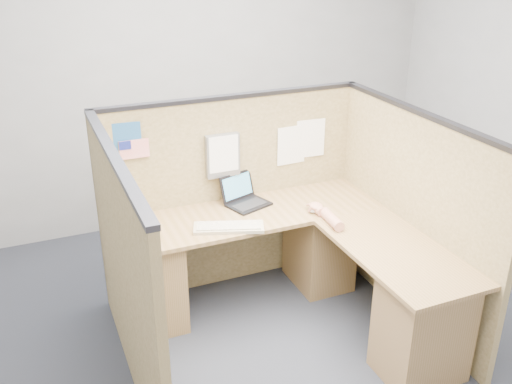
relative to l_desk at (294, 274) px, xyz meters
name	(u,v)px	position (x,y,z in m)	size (l,w,h in m)	color
floor	(287,350)	(-0.18, -0.29, -0.39)	(5.00, 5.00, 0.00)	black
wall_back	(183,77)	(-0.18, 1.96, 1.01)	(5.00, 5.00, 0.00)	gray
cubicle_partitions	(263,223)	(-0.18, 0.14, 0.38)	(2.06, 1.83, 1.53)	brown
l_desk	(294,274)	(0.00, 0.00, 0.00)	(1.95, 1.75, 0.73)	brown
laptop	(246,196)	(-0.14, 0.56, 0.39)	(0.35, 0.37, 0.21)	black
keyboard	(229,227)	(-0.41, 0.21, 0.35)	(0.51, 0.31, 0.03)	tan
mouse	(316,209)	(0.27, 0.21, 0.36)	(0.11, 0.07, 0.05)	#B5B5BA
hand_forearm	(327,215)	(0.28, 0.07, 0.38)	(0.11, 0.40, 0.08)	tan
blue_poster	(127,140)	(-0.96, 0.68, 0.90)	(0.19, 0.00, 0.25)	#1F5492
american_flag	(131,151)	(-0.94, 0.67, 0.82)	(0.21, 0.01, 0.36)	olive
file_holder	(223,155)	(-0.28, 0.66, 0.70)	(0.25, 0.05, 0.33)	slate
paper_left	(291,145)	(0.29, 0.68, 0.70)	(0.24, 0.00, 0.30)	white
paper_right	(311,138)	(0.46, 0.68, 0.73)	(0.24, 0.00, 0.30)	white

